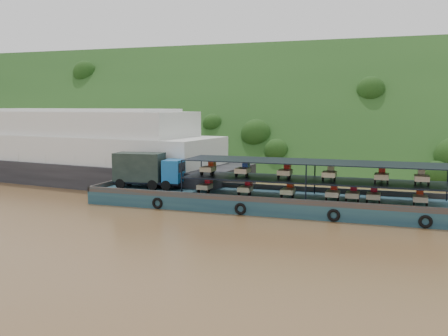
% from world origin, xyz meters
% --- Properties ---
extents(ground, '(160.00, 160.00, 0.00)m').
position_xyz_m(ground, '(0.00, 0.00, 0.00)').
color(ground, brown).
rests_on(ground, ground).
extents(hillside, '(140.00, 39.60, 39.60)m').
position_xyz_m(hillside, '(0.00, 36.00, 0.00)').
color(hillside, '#1A3B15').
rests_on(hillside, ground).
extents(cargo_barge, '(35.00, 7.18, 4.75)m').
position_xyz_m(cargo_barge, '(2.53, -0.13, 1.18)').
color(cargo_barge, '#122D41').
rests_on(cargo_barge, ground).
extents(passenger_ferry, '(46.13, 17.14, 9.12)m').
position_xyz_m(passenger_ferry, '(-24.09, 9.28, 3.95)').
color(passenger_ferry, black).
rests_on(passenger_ferry, ground).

